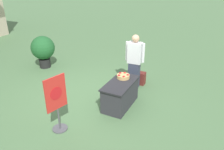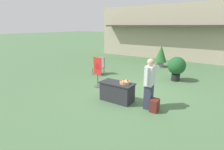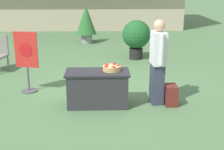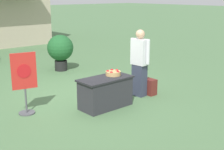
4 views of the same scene
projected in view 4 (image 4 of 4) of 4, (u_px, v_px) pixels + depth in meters
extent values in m
plane|color=#4C7047|center=(82.00, 96.00, 8.14)|extent=(120.00, 120.00, 0.00)
cube|color=#2D2D33|center=(105.00, 93.00, 7.29)|extent=(1.20, 0.60, 0.68)
cube|color=#242428|center=(105.00, 79.00, 7.20)|extent=(1.28, 0.64, 0.04)
cylinder|color=tan|center=(113.00, 73.00, 7.41)|extent=(0.36, 0.36, 0.10)
sphere|color=red|center=(117.00, 71.00, 7.49)|extent=(0.08, 0.08, 0.08)
sphere|color=#A30F14|center=(112.00, 70.00, 7.52)|extent=(0.08, 0.08, 0.08)
sphere|color=red|center=(108.00, 72.00, 7.40)|extent=(0.08, 0.08, 0.08)
sphere|color=#A30F14|center=(111.00, 73.00, 7.28)|extent=(0.08, 0.08, 0.08)
sphere|color=red|center=(118.00, 72.00, 7.33)|extent=(0.08, 0.08, 0.08)
cube|color=#33384C|center=(139.00, 80.00, 8.11)|extent=(0.26, 0.35, 0.84)
cube|color=silver|center=(140.00, 52.00, 7.92)|extent=(0.29, 0.44, 0.66)
sphere|color=tan|center=(140.00, 34.00, 7.81)|extent=(0.23, 0.23, 0.23)
cylinder|color=silver|center=(148.00, 52.00, 7.74)|extent=(0.09, 0.09, 0.61)
cylinder|color=silver|center=(132.00, 50.00, 8.09)|extent=(0.09, 0.09, 0.61)
cube|color=maroon|center=(150.00, 87.00, 8.25)|extent=(0.24, 0.34, 0.42)
cylinder|color=#4C4C51|center=(27.00, 113.00, 6.98)|extent=(0.36, 0.36, 0.03)
cylinder|color=#4C4C51|center=(26.00, 101.00, 6.90)|extent=(0.04, 0.04, 0.55)
cube|color=red|center=(24.00, 71.00, 6.73)|extent=(0.54, 0.16, 0.80)
cylinder|color=red|center=(24.00, 71.00, 6.71)|extent=(0.30, 0.08, 0.30)
cylinder|color=black|center=(61.00, 65.00, 10.87)|extent=(0.43, 0.43, 0.35)
sphere|color=#1E5628|center=(60.00, 48.00, 10.71)|extent=(0.90, 0.90, 0.90)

